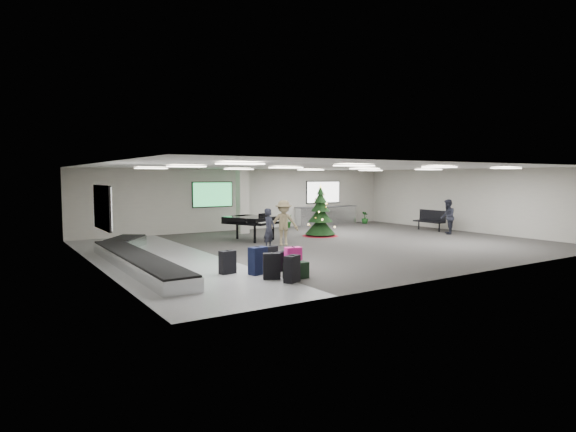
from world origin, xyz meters
TOP-DOWN VIEW (x-y plane):
  - ground at (0.00, 0.00)m, footprint 18.00×18.00m
  - room_envelope at (-0.38, 0.67)m, footprint 18.02×14.02m
  - baggage_carousel at (-7.84, -0.08)m, footprint 2.28×9.71m
  - service_counter at (5.00, 6.65)m, footprint 4.05×0.65m
  - suitcase_0 at (-5.08, -5.16)m, footprint 0.53×0.43m
  - suitcase_1 at (-5.34, -4.54)m, footprint 0.52×0.43m
  - pink_suitcase at (-4.31, -4.03)m, footprint 0.51×0.35m
  - suitcase_3 at (-4.41, -2.90)m, footprint 0.47×0.32m
  - navy_suitcase at (-5.33, -3.76)m, footprint 0.57×0.40m
  - green_duffel at (-4.72, -4.80)m, footprint 0.67×0.34m
  - suitcase_7 at (-4.43, -3.69)m, footprint 0.40×0.21m
  - suitcase_8 at (-6.03, -3.21)m, footprint 0.48×0.32m
  - christmas_tree at (1.55, 2.56)m, footprint 1.71×1.71m
  - grand_piano at (-1.92, 2.96)m, footprint 2.34×2.62m
  - bench at (7.77, 1.33)m, footprint 0.58×1.69m
  - traveler_a at (-2.63, 0.22)m, footprint 0.69×0.62m
  - traveler_b at (-1.57, 0.85)m, footprint 1.37×1.14m
  - traveler_bench at (7.17, -0.23)m, footprint 1.05×1.03m
  - potted_plant_left at (2.30, 6.50)m, footprint 0.50×0.46m
  - potted_plant_right at (7.44, 6.03)m, footprint 0.47×0.47m

SIDE VIEW (x-z plane):
  - ground at x=0.00m, z-range 0.00..0.00m
  - baggage_carousel at x=-7.84m, z-range 0.00..0.43m
  - green_duffel at x=-4.72m, z-range -0.01..0.46m
  - suitcase_7 at x=-4.43m, z-range -0.01..0.59m
  - suitcase_3 at x=-4.41m, z-range -0.01..0.65m
  - suitcase_8 at x=-6.03m, z-range -0.01..0.68m
  - suitcase_0 at x=-5.08m, z-range -0.01..0.73m
  - potted_plant_right at x=7.44m, z-range 0.00..0.72m
  - suitcase_1 at x=-5.34m, z-range -0.01..0.73m
  - potted_plant_left at x=2.30m, z-range 0.00..0.74m
  - pink_suitcase at x=-4.31m, z-range -0.01..0.75m
  - navy_suitcase at x=-5.33m, z-range -0.01..0.80m
  - service_counter at x=5.00m, z-range 0.01..1.09m
  - bench at x=7.77m, z-range 0.07..1.14m
  - traveler_a at x=-2.63m, z-range 0.00..1.58m
  - christmas_tree at x=1.55m, z-range -0.39..2.06m
  - traveler_bench at x=7.17m, z-range 0.00..1.71m
  - grand_piano at x=-1.92m, z-range 0.26..1.49m
  - traveler_b at x=-1.57m, z-range 0.00..1.84m
  - room_envelope at x=-0.38m, z-range 0.73..3.94m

